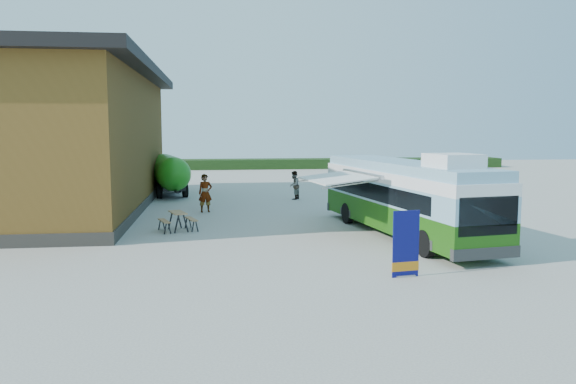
{
  "coord_description": "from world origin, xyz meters",
  "views": [
    {
      "loc": [
        -2.72,
        -20.76,
        4.28
      ],
      "look_at": [
        0.48,
        4.14,
        1.4
      ],
      "focal_mm": 35.0,
      "sensor_mm": 36.0,
      "label": 1
    }
  ],
  "objects": [
    {
      "name": "picnic_table",
      "position": [
        -4.33,
        2.7,
        0.6
      ],
      "size": [
        1.72,
        1.62,
        0.8
      ],
      "rotation": [
        0.0,
        0.0,
        0.32
      ],
      "color": "#AC7C51",
      "rests_on": "ground"
    },
    {
      "name": "banner",
      "position": [
        2.65,
        -5.52,
        0.79
      ],
      "size": [
        0.84,
        0.26,
        1.94
      ],
      "rotation": [
        0.0,
        0.0,
        0.15
      ],
      "color": "#0C0E5E",
      "rests_on": "ground"
    },
    {
      "name": "barn",
      "position": [
        -10.5,
        10.0,
        3.59
      ],
      "size": [
        9.6,
        21.2,
        7.5
      ],
      "color": "brown",
      "rests_on": "ground"
    },
    {
      "name": "bus",
      "position": [
        4.65,
        0.52,
        1.63
      ],
      "size": [
        3.99,
        11.35,
        3.42
      ],
      "rotation": [
        0.0,
        0.0,
        0.15
      ],
      "color": "#2A6911",
      "rests_on": "ground"
    },
    {
      "name": "slurry_tanker",
      "position": [
        -5.7,
        15.37,
        1.47
      ],
      "size": [
        2.98,
        6.78,
        2.54
      ],
      "rotation": [
        0.0,
        0.0,
        0.21
      ],
      "color": "#1F8017",
      "rests_on": "ground"
    },
    {
      "name": "person_a",
      "position": [
        -3.28,
        7.84,
        0.97
      ],
      "size": [
        0.79,
        0.61,
        1.95
      ],
      "primitive_type": "imported",
      "rotation": [
        0.0,
        0.0,
        0.22
      ],
      "color": "#999999",
      "rests_on": "ground"
    },
    {
      "name": "awning",
      "position": [
        2.17,
        0.8,
        2.5
      ],
      "size": [
        2.75,
        3.89,
        0.48
      ],
      "rotation": [
        0.0,
        0.0,
        0.15
      ],
      "color": "white",
      "rests_on": "ground"
    },
    {
      "name": "hedge",
      "position": [
        8.0,
        38.0,
        0.5
      ],
      "size": [
        40.0,
        3.0,
        1.0
      ],
      "primitive_type": "cube",
      "color": "#264419",
      "rests_on": "ground"
    },
    {
      "name": "person_b",
      "position": [
        1.9,
        12.34,
        0.85
      ],
      "size": [
        0.98,
        1.04,
        1.71
      ],
      "primitive_type": "imported",
      "rotation": [
        0.0,
        0.0,
        -2.11
      ],
      "color": "#999999",
      "rests_on": "ground"
    },
    {
      "name": "ground",
      "position": [
        0.0,
        0.0,
        0.0
      ],
      "size": [
        100.0,
        100.0,
        0.0
      ],
      "primitive_type": "plane",
      "color": "#BCB7AD",
      "rests_on": "ground"
    }
  ]
}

